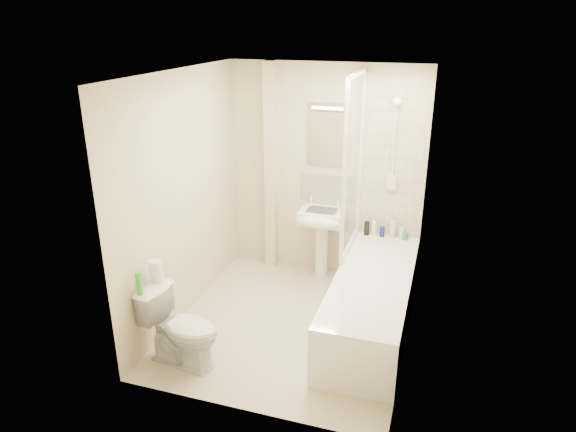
% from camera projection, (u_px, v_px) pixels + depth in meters
% --- Properties ---
extents(floor, '(2.50, 2.50, 0.00)m').
position_uv_depth(floor, '(291.00, 324.00, 5.06)').
color(floor, beige).
rests_on(floor, ground).
extents(wall_back, '(2.20, 0.02, 2.40)m').
position_uv_depth(wall_back, '(325.00, 173.00, 5.74)').
color(wall_back, beige).
rests_on(wall_back, ground).
extents(wall_left, '(0.02, 2.50, 2.40)m').
position_uv_depth(wall_left, '(183.00, 198.00, 4.94)').
color(wall_left, beige).
rests_on(wall_left, ground).
extents(wall_right, '(0.02, 2.50, 2.40)m').
position_uv_depth(wall_right, '(416.00, 224.00, 4.32)').
color(wall_right, beige).
rests_on(wall_right, ground).
extents(ceiling, '(2.20, 2.50, 0.02)m').
position_uv_depth(ceiling, '(292.00, 73.00, 4.20)').
color(ceiling, white).
rests_on(ceiling, wall_back).
extents(tile_back, '(0.70, 0.01, 1.75)m').
position_uv_depth(tile_back, '(394.00, 159.00, 5.44)').
color(tile_back, beige).
rests_on(tile_back, wall_back).
extents(tile_right, '(0.01, 2.10, 1.75)m').
position_uv_depth(tile_right, '(419.00, 191.00, 4.42)').
color(tile_right, beige).
rests_on(tile_right, wall_right).
extents(pipe_boxing, '(0.12, 0.12, 2.40)m').
position_uv_depth(pipe_boxing, '(271.00, 170.00, 5.86)').
color(pipe_boxing, beige).
rests_on(pipe_boxing, ground).
extents(splashback, '(0.60, 0.02, 0.30)m').
position_uv_depth(splashback, '(327.00, 188.00, 5.79)').
color(splashback, beige).
rests_on(splashback, wall_back).
extents(mirror, '(0.46, 0.01, 0.60)m').
position_uv_depth(mirror, '(328.00, 140.00, 5.58)').
color(mirror, white).
rests_on(mirror, wall_back).
extents(strip_light, '(0.42, 0.07, 0.07)m').
position_uv_depth(strip_light, '(328.00, 106.00, 5.43)').
color(strip_light, silver).
rests_on(strip_light, wall_back).
extents(bathtub, '(0.70, 2.10, 0.55)m').
position_uv_depth(bathtub, '(372.00, 300.00, 4.93)').
color(bathtub, white).
rests_on(bathtub, ground).
extents(shower_screen, '(0.04, 0.92, 1.80)m').
position_uv_depth(shower_screen, '(353.00, 164.00, 5.14)').
color(shower_screen, white).
rests_on(shower_screen, bathtub).
extents(shower_fixture, '(0.10, 0.16, 0.99)m').
position_uv_depth(shower_fixture, '(394.00, 148.00, 5.35)').
color(shower_fixture, white).
rests_on(shower_fixture, wall_back).
extents(pedestal_sink, '(0.49, 0.46, 0.94)m').
position_uv_depth(pedestal_sink, '(321.00, 225.00, 5.72)').
color(pedestal_sink, white).
rests_on(pedestal_sink, ground).
extents(bottle_black_a, '(0.06, 0.06, 0.16)m').
position_uv_depth(bottle_black_a, '(367.00, 228.00, 5.72)').
color(bottle_black_a, black).
rests_on(bottle_black_a, bathtub).
extents(bottle_white_a, '(0.05, 0.05, 0.17)m').
position_uv_depth(bottle_white_a, '(374.00, 228.00, 5.70)').
color(bottle_white_a, white).
rests_on(bottle_white_a, bathtub).
extents(bottle_blue, '(0.05, 0.05, 0.11)m').
position_uv_depth(bottle_blue, '(382.00, 232.00, 5.68)').
color(bottle_blue, navy).
rests_on(bottle_blue, bathtub).
extents(bottle_cream, '(0.06, 0.06, 0.19)m').
position_uv_depth(bottle_cream, '(392.00, 230.00, 5.63)').
color(bottle_cream, beige).
rests_on(bottle_cream, bathtub).
extents(bottle_white_b, '(0.06, 0.06, 0.14)m').
position_uv_depth(bottle_white_b, '(401.00, 233.00, 5.62)').
color(bottle_white_b, silver).
rests_on(bottle_white_b, bathtub).
extents(bottle_green, '(0.07, 0.07, 0.08)m').
position_uv_depth(bottle_green, '(405.00, 236.00, 5.62)').
color(bottle_green, green).
rests_on(bottle_green, bathtub).
extents(toilet, '(0.56, 0.78, 0.69)m').
position_uv_depth(toilet, '(182.00, 328.00, 4.39)').
color(toilet, white).
rests_on(toilet, ground).
extents(toilet_roll_lower, '(0.10, 0.10, 0.11)m').
position_uv_depth(toilet_roll_lower, '(157.00, 276.00, 4.41)').
color(toilet_roll_lower, white).
rests_on(toilet_roll_lower, toilet).
extents(toilet_roll_upper, '(0.11, 0.11, 0.10)m').
position_uv_depth(toilet_roll_upper, '(155.00, 266.00, 4.37)').
color(toilet_roll_upper, white).
rests_on(toilet_roll_upper, toilet_roll_lower).
extents(green_bottle, '(0.05, 0.05, 0.19)m').
position_uv_depth(green_bottle, '(139.00, 283.00, 4.21)').
color(green_bottle, green).
rests_on(green_bottle, toilet).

